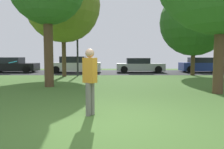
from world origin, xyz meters
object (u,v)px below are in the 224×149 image
(oak_tree_center, at_px, (193,22))
(parked_car_white, at_px, (75,65))
(frisbee_disc, at_px, (12,62))
(maple_tree_near, at_px, (62,5))
(parked_car_black, at_px, (12,65))
(parked_car_silver, at_px, (139,66))
(street_lamp_post, at_px, (77,47))
(person_catcher, at_px, (89,79))
(parked_car_blue, at_px, (201,65))

(oak_tree_center, relative_size, parked_car_white, 1.49)
(frisbee_disc, bearing_deg, oak_tree_center, 47.52)
(maple_tree_near, distance_m, frisbee_disc, 10.37)
(oak_tree_center, relative_size, parked_car_black, 1.52)
(frisbee_disc, bearing_deg, parked_car_silver, 67.03)
(frisbee_disc, bearing_deg, street_lamp_post, 86.48)
(person_catcher, distance_m, parked_car_white, 15.36)
(person_catcher, relative_size, parked_car_silver, 0.40)
(maple_tree_near, distance_m, street_lamp_post, 3.18)
(maple_tree_near, relative_size, parked_car_blue, 1.95)
(oak_tree_center, bearing_deg, person_catcher, -119.88)
(oak_tree_center, bearing_deg, parked_car_blue, 58.78)
(maple_tree_near, distance_m, parked_car_black, 8.54)
(street_lamp_post, bearing_deg, frisbee_disc, -93.52)
(person_catcher, distance_m, frisbee_disc, 3.14)
(parked_car_silver, bearing_deg, parked_car_blue, 3.22)
(frisbee_disc, bearing_deg, parked_car_white, 90.58)
(maple_tree_near, relative_size, parked_car_white, 1.74)
(parked_car_silver, bearing_deg, person_catcher, -101.59)
(oak_tree_center, relative_size, frisbee_disc, 21.30)
(parked_car_black, xyz_separation_m, parked_car_white, (5.97, -0.37, 0.04))
(oak_tree_center, relative_size, street_lamp_post, 1.52)
(parked_car_silver, bearing_deg, oak_tree_center, -40.00)
(parked_car_blue, xyz_separation_m, street_lamp_post, (-11.19, -4.06, 1.61))
(person_catcher, xyz_separation_m, street_lamp_post, (-2.07, 11.62, 1.28))
(maple_tree_near, height_order, parked_car_blue, maple_tree_near)
(person_catcher, bearing_deg, parked_car_white, -48.74)
(frisbee_disc, xyz_separation_m, parked_car_silver, (5.83, 13.76, -0.73))
(parked_car_black, distance_m, parked_car_blue, 17.91)
(maple_tree_near, bearing_deg, oak_tree_center, 5.42)
(oak_tree_center, distance_m, parked_car_blue, 5.46)
(maple_tree_near, relative_size, parked_car_black, 1.77)
(person_catcher, height_order, parked_car_white, person_catcher)
(oak_tree_center, bearing_deg, parked_car_black, 168.06)
(parked_car_black, distance_m, parked_car_white, 5.98)
(parked_car_white, xyz_separation_m, street_lamp_post, (0.75, -3.48, 1.57))
(parked_car_white, bearing_deg, frisbee_disc, -89.42)
(person_catcher, xyz_separation_m, frisbee_disc, (-2.68, 1.59, 0.38))
(parked_car_silver, bearing_deg, parked_car_black, 179.40)
(maple_tree_near, height_order, parked_car_black, maple_tree_near)
(oak_tree_center, distance_m, parked_car_black, 16.50)
(maple_tree_near, distance_m, parked_car_silver, 8.77)
(parked_car_silver, xyz_separation_m, street_lamp_post, (-5.21, -3.72, 1.63))
(oak_tree_center, height_order, frisbee_disc, oak_tree_center)
(frisbee_disc, xyz_separation_m, street_lamp_post, (0.62, 10.03, 0.90))
(person_catcher, xyz_separation_m, parked_car_blue, (9.12, 15.69, -0.33))
(maple_tree_near, bearing_deg, parked_car_blue, 20.31)
(person_catcher, xyz_separation_m, parked_car_black, (-8.79, 15.47, -0.33))
(parked_car_black, relative_size, parked_car_blue, 1.10)
(parked_car_blue, bearing_deg, parked_car_white, -177.20)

